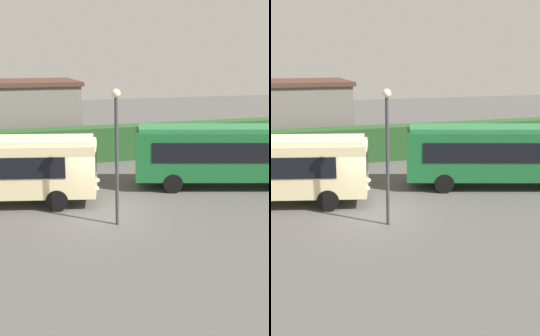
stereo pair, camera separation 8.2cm
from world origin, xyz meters
TOP-DOWN VIEW (x-y plane):
  - ground_plane at (0.00, 0.00)m, footprint 107.92×107.92m
  - bus_green at (7.58, 2.11)m, footprint 10.31×5.24m
  - hedge_row at (0.00, 10.25)m, footprint 65.96×1.58m
  - depot_building at (-3.32, 15.84)m, footprint 10.09×7.90m
  - lamppost at (0.43, -1.24)m, footprint 0.36×0.36m

SIDE VIEW (x-z plane):
  - ground_plane at x=0.00m, z-range 0.00..0.00m
  - hedge_row at x=0.00m, z-range 0.00..2.29m
  - bus_green at x=7.58m, z-range 0.24..3.52m
  - depot_building at x=-3.32m, z-range 0.01..5.16m
  - lamppost at x=0.43m, z-range 0.69..6.26m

